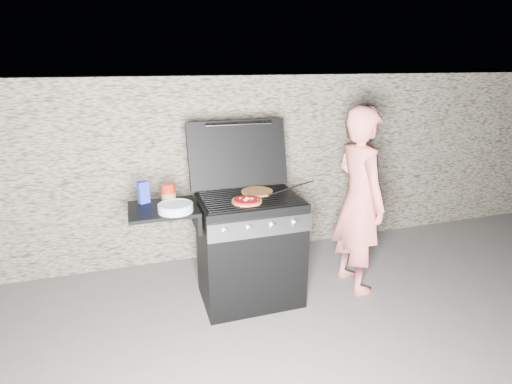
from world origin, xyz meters
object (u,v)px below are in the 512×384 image
object	(u,v)px
gas_grill	(220,254)
sauce_jar	(169,194)
person	(359,201)
pizza_topped	(247,201)

from	to	relation	value
gas_grill	sauce_jar	xyz separation A→B (m)	(-0.37, 0.06, 0.53)
sauce_jar	person	size ratio (longest dim) A/B	0.10
pizza_topped	sauce_jar	size ratio (longest dim) A/B	1.43
gas_grill	pizza_topped	distance (m)	0.52
gas_grill	sauce_jar	size ratio (longest dim) A/B	8.33
pizza_topped	sauce_jar	distance (m)	0.59
sauce_jar	person	distance (m)	1.58
gas_grill	sauce_jar	world-z (taller)	sauce_jar
sauce_jar	person	xyz separation A→B (m)	(1.56, -0.13, -0.18)
gas_grill	pizza_topped	size ratio (longest dim) A/B	5.82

